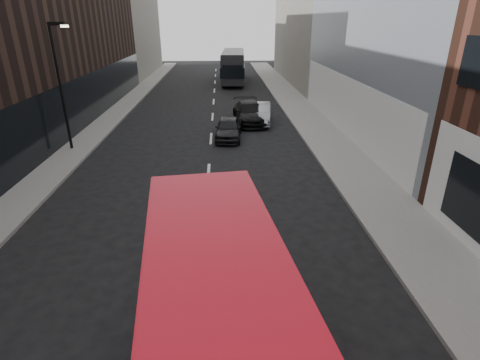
{
  "coord_description": "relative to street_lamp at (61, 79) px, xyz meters",
  "views": [
    {
      "loc": [
        0.73,
        -3.87,
        7.29
      ],
      "look_at": [
        1.28,
        7.2,
        2.5
      ],
      "focal_mm": 28.0,
      "sensor_mm": 36.0,
      "label": 1
    }
  ],
  "objects": [
    {
      "name": "car_a",
      "position": [
        9.38,
        2.0,
        -3.49
      ],
      "size": [
        1.9,
        4.16,
        1.38
      ],
      "primitive_type": "imported",
      "rotation": [
        0.0,
        0.0,
        -0.07
      ],
      "color": "black",
      "rests_on": "ground"
    },
    {
      "name": "car_c",
      "position": [
        11.08,
        6.0,
        -3.41
      ],
      "size": [
        2.62,
        5.48,
        1.54
      ],
      "primitive_type": "imported",
      "rotation": [
        0.0,
        0.0,
        0.09
      ],
      "color": "black",
      "rests_on": "ground"
    },
    {
      "name": "building_left_far",
      "position": [
        -3.28,
        34.0,
        2.32
      ],
      "size": [
        5.0,
        20.0,
        13.0
      ],
      "primitive_type": "cube",
      "color": "slate",
      "rests_on": "ground"
    },
    {
      "name": "building_left_mid",
      "position": [
        -3.28,
        12.0,
        2.82
      ],
      "size": [
        5.0,
        24.0,
        14.0
      ],
      "primitive_type": "cube",
      "color": "black",
      "rests_on": "ground"
    },
    {
      "name": "street_lamp",
      "position": [
        0.0,
        0.0,
        0.0
      ],
      "size": [
        1.06,
        0.22,
        7.0
      ],
      "color": "black",
      "rests_on": "sidewalk_left"
    },
    {
      "name": "car_b",
      "position": [
        11.85,
        5.94,
        -3.45
      ],
      "size": [
        2.06,
        4.6,
        1.47
      ],
      "primitive_type": "imported",
      "rotation": [
        0.0,
        0.0,
        -0.12
      ],
      "color": "#96989E",
      "rests_on": "ground"
    },
    {
      "name": "grey_bus",
      "position": [
        10.51,
        25.88,
        -2.2
      ],
      "size": [
        3.28,
        11.56,
        3.69
      ],
      "rotation": [
        0.0,
        0.0,
        -0.05
      ],
      "color": "black",
      "rests_on": "ground"
    },
    {
      "name": "sidewalk_left",
      "position": [
        0.22,
        7.0,
        -4.11
      ],
      "size": [
        2.0,
        80.0,
        0.15
      ],
      "primitive_type": "cube",
      "color": "slate",
      "rests_on": "ground"
    },
    {
      "name": "sidewalk_right",
      "position": [
        15.72,
        7.0,
        -4.11
      ],
      "size": [
        3.0,
        80.0,
        0.15
      ],
      "primitive_type": "cube",
      "color": "slate",
      "rests_on": "ground"
    }
  ]
}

